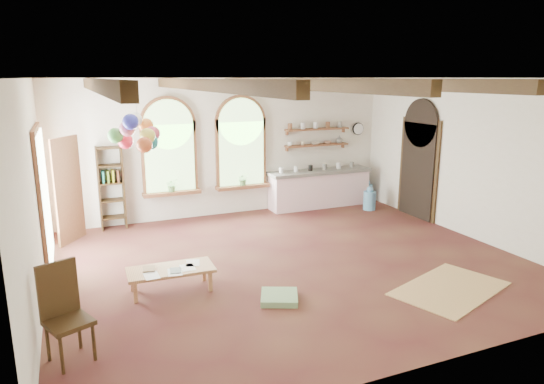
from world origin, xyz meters
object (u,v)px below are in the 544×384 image
coffee_table (171,271)px  balloon_cluster (138,133)px  kitchen_counter (319,188)px  side_chair (69,333)px

coffee_table → balloon_cluster: size_ratio=1.14×
kitchen_counter → balloon_cluster: bearing=-153.0°
kitchen_counter → side_chair: size_ratio=2.30×
kitchen_counter → coffee_table: bearing=-141.6°
coffee_table → kitchen_counter: bearing=38.4°
balloon_cluster → side_chair: bearing=-115.9°
kitchen_counter → side_chair: 7.77m
kitchen_counter → balloon_cluster: 5.60m
kitchen_counter → balloon_cluster: balloon_cluster is taller
side_chair → balloon_cluster: bearing=64.1°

